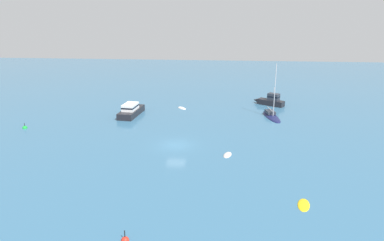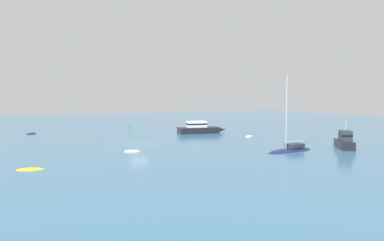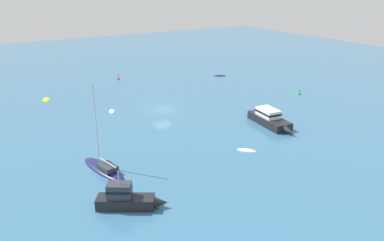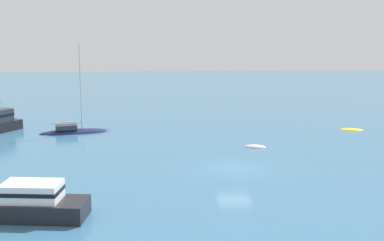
{
  "view_description": "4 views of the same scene",
  "coord_description": "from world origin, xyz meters",
  "px_view_note": "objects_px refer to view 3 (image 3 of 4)",
  "views": [
    {
      "loc": [
        44.34,
        6.1,
        17.26
      ],
      "look_at": [
        -3.61,
        1.81,
        2.31
      ],
      "focal_mm": 34.29,
      "sensor_mm": 36.0,
      "label": 1
    },
    {
      "loc": [
        15.23,
        51.5,
        6.82
      ],
      "look_at": [
        -7.45,
        0.88,
        2.96
      ],
      "focal_mm": 37.37,
      "sensor_mm": 36.0,
      "label": 2
    },
    {
      "loc": [
        -48.62,
        24.67,
        18.11
      ],
      "look_at": [
        -12.24,
        2.29,
        2.46
      ],
      "focal_mm": 36.09,
      "sensor_mm": 36.0,
      "label": 3
    },
    {
      "loc": [
        -5.47,
        -37.71,
        10.89
      ],
      "look_at": [
        -2.67,
        9.13,
        2.02
      ],
      "focal_mm": 48.8,
      "sensor_mm": 36.0,
      "label": 4
    }
  ],
  "objects_px": {
    "dinghy": "(220,76)",
    "mooring_buoy": "(118,79)",
    "cabin_cruiser": "(270,119)",
    "sailboat": "(104,169)",
    "dinghy_1": "(46,100)",
    "dinghy_2": "(247,151)",
    "rib": "(112,112)",
    "channel_buoy": "(299,94)",
    "launch": "(127,199)"
  },
  "relations": [
    {
      "from": "launch",
      "to": "mooring_buoy",
      "type": "bearing_deg",
      "value": 101.72
    },
    {
      "from": "channel_buoy",
      "to": "launch",
      "type": "bearing_deg",
      "value": 114.0
    },
    {
      "from": "rib",
      "to": "mooring_buoy",
      "type": "xyz_separation_m",
      "value": [
        17.81,
        -7.94,
        0.01
      ]
    },
    {
      "from": "dinghy_1",
      "to": "dinghy_2",
      "type": "xyz_separation_m",
      "value": [
        -32.17,
        -14.89,
        0.0
      ]
    },
    {
      "from": "rib",
      "to": "sailboat",
      "type": "xyz_separation_m",
      "value": [
        -17.0,
        7.24,
        0.12
      ]
    },
    {
      "from": "cabin_cruiser",
      "to": "sailboat",
      "type": "height_order",
      "value": "sailboat"
    },
    {
      "from": "dinghy_1",
      "to": "dinghy",
      "type": "bearing_deg",
      "value": -80.06
    },
    {
      "from": "dinghy_1",
      "to": "rib",
      "type": "bearing_deg",
      "value": -136.16
    },
    {
      "from": "cabin_cruiser",
      "to": "channel_buoy",
      "type": "relative_size",
      "value": 7.52
    },
    {
      "from": "dinghy_2",
      "to": "cabin_cruiser",
      "type": "bearing_deg",
      "value": 82.16
    },
    {
      "from": "rib",
      "to": "sailboat",
      "type": "height_order",
      "value": "sailboat"
    },
    {
      "from": "dinghy",
      "to": "rib",
      "type": "bearing_deg",
      "value": 52.81
    },
    {
      "from": "launch",
      "to": "rib",
      "type": "xyz_separation_m",
      "value": [
        24.64,
        -7.87,
        -0.84
      ]
    },
    {
      "from": "dinghy_2",
      "to": "channel_buoy",
      "type": "relative_size",
      "value": 1.98
    },
    {
      "from": "cabin_cruiser",
      "to": "sailboat",
      "type": "relative_size",
      "value": 0.93
    },
    {
      "from": "sailboat",
      "to": "channel_buoy",
      "type": "height_order",
      "value": "sailboat"
    },
    {
      "from": "rib",
      "to": "sailboat",
      "type": "relative_size",
      "value": 0.23
    },
    {
      "from": "cabin_cruiser",
      "to": "dinghy",
      "type": "bearing_deg",
      "value": 164.82
    },
    {
      "from": "dinghy",
      "to": "channel_buoy",
      "type": "bearing_deg",
      "value": 134.47
    },
    {
      "from": "cabin_cruiser",
      "to": "dinghy_1",
      "type": "xyz_separation_m",
      "value": [
        27.3,
        22.77,
        -0.83
      ]
    },
    {
      "from": "launch",
      "to": "dinghy",
      "type": "distance_m",
      "value": 48.49
    },
    {
      "from": "launch",
      "to": "dinghy",
      "type": "bearing_deg",
      "value": 77.48
    },
    {
      "from": "launch",
      "to": "sailboat",
      "type": "relative_size",
      "value": 0.62
    },
    {
      "from": "dinghy",
      "to": "sailboat",
      "type": "bearing_deg",
      "value": 70.98
    },
    {
      "from": "cabin_cruiser",
      "to": "mooring_buoy",
      "type": "xyz_separation_m",
      "value": [
        33.9,
        7.95,
        -0.82
      ]
    },
    {
      "from": "cabin_cruiser",
      "to": "dinghy_2",
      "type": "bearing_deg",
      "value": -51.73
    },
    {
      "from": "sailboat",
      "to": "rib",
      "type": "bearing_deg",
      "value": -34.56
    },
    {
      "from": "dinghy_2",
      "to": "channel_buoy",
      "type": "distance_m",
      "value": 25.67
    },
    {
      "from": "dinghy",
      "to": "cabin_cruiser",
      "type": "height_order",
      "value": "cabin_cruiser"
    },
    {
      "from": "dinghy",
      "to": "dinghy_1",
      "type": "xyz_separation_m",
      "value": [
        1.37,
        33.09,
        0.0
      ]
    },
    {
      "from": "dinghy",
      "to": "sailboat",
      "type": "height_order",
      "value": "sailboat"
    },
    {
      "from": "rib",
      "to": "dinghy_1",
      "type": "distance_m",
      "value": 13.15
    },
    {
      "from": "dinghy_2",
      "to": "launch",
      "type": "bearing_deg",
      "value": -116.54
    },
    {
      "from": "dinghy_2",
      "to": "channel_buoy",
      "type": "xyz_separation_m",
      "value": [
        13.19,
        -22.02,
        0.0
      ]
    },
    {
      "from": "cabin_cruiser",
      "to": "channel_buoy",
      "type": "xyz_separation_m",
      "value": [
        8.32,
        -14.14,
        -0.82
      ]
    },
    {
      "from": "channel_buoy",
      "to": "dinghy",
      "type": "bearing_deg",
      "value": 12.24
    },
    {
      "from": "mooring_buoy",
      "to": "sailboat",
      "type": "bearing_deg",
      "value": 156.44
    },
    {
      "from": "launch",
      "to": "rib",
      "type": "height_order",
      "value": "launch"
    },
    {
      "from": "sailboat",
      "to": "mooring_buoy",
      "type": "relative_size",
      "value": 7.78
    },
    {
      "from": "rib",
      "to": "cabin_cruiser",
      "type": "bearing_deg",
      "value": 60.51
    },
    {
      "from": "dinghy",
      "to": "mooring_buoy",
      "type": "distance_m",
      "value": 19.93
    },
    {
      "from": "dinghy_1",
      "to": "launch",
      "type": "bearing_deg",
      "value": -169.27
    },
    {
      "from": "launch",
      "to": "sailboat",
      "type": "xyz_separation_m",
      "value": [
        7.64,
        -0.63,
        -0.72
      ]
    },
    {
      "from": "channel_buoy",
      "to": "rib",
      "type": "bearing_deg",
      "value": 75.5
    },
    {
      "from": "dinghy",
      "to": "cabin_cruiser",
      "type": "bearing_deg",
      "value": 100.53
    },
    {
      "from": "launch",
      "to": "dinghy_2",
      "type": "distance_m",
      "value": 16.33
    },
    {
      "from": "sailboat",
      "to": "mooring_buoy",
      "type": "xyz_separation_m",
      "value": [
        34.82,
        -15.18,
        -0.12
      ]
    },
    {
      "from": "rib",
      "to": "mooring_buoy",
      "type": "bearing_deg",
      "value": 171.83
    },
    {
      "from": "dinghy",
      "to": "sailboat",
      "type": "xyz_separation_m",
      "value": [
        -26.85,
        33.45,
        0.12
      ]
    },
    {
      "from": "cabin_cruiser",
      "to": "sailboat",
      "type": "distance_m",
      "value": 23.16
    }
  ]
}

